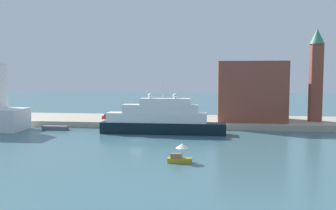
# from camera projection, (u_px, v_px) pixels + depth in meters

# --- Properties ---
(ground) EXTENTS (400.00, 400.00, 0.00)m
(ground) POSITION_uv_depth(u_px,v_px,m) (136.00, 141.00, 73.01)
(ground) COLOR #3D6670
(quay_dock) EXTENTS (110.00, 19.55, 1.45)m
(quay_dock) POSITION_uv_depth(u_px,v_px,m) (156.00, 121.00, 98.45)
(quay_dock) COLOR #ADA38E
(quay_dock) RESTS_ON ground
(large_yacht) EXTENTS (27.56, 3.86, 11.39)m
(large_yacht) POSITION_uv_depth(u_px,v_px,m) (161.00, 120.00, 81.46)
(large_yacht) COLOR black
(large_yacht) RESTS_ON ground
(small_motorboat) EXTENTS (3.61, 1.95, 2.88)m
(small_motorboat) POSITION_uv_depth(u_px,v_px,m) (180.00, 154.00, 54.65)
(small_motorboat) COLOR #B7991E
(small_motorboat) RESTS_ON ground
(work_barge) EXTENTS (6.02, 1.75, 0.95)m
(work_barge) POSITION_uv_depth(u_px,v_px,m) (55.00, 128.00, 87.25)
(work_barge) COLOR #595966
(work_barge) RESTS_ON ground
(harbor_building) EXTENTS (16.51, 12.67, 14.82)m
(harbor_building) POSITION_uv_depth(u_px,v_px,m) (251.00, 91.00, 93.49)
(harbor_building) COLOR brown
(harbor_building) RESTS_ON quay_dock
(bell_tower) EXTENTS (3.59, 3.59, 22.81)m
(bell_tower) POSITION_uv_depth(u_px,v_px,m) (316.00, 71.00, 91.15)
(bell_tower) COLOR brown
(bell_tower) RESTS_ON quay_dock
(parked_car) EXTENTS (4.26, 1.66, 1.28)m
(parked_car) POSITION_uv_depth(u_px,v_px,m) (110.00, 117.00, 97.09)
(parked_car) COLOR #B21E1E
(parked_car) RESTS_ON quay_dock
(person_figure) EXTENTS (0.36, 0.36, 1.70)m
(person_figure) POSITION_uv_depth(u_px,v_px,m) (123.00, 117.00, 94.45)
(person_figure) COLOR #334C8C
(person_figure) RESTS_ON quay_dock
(mooring_bollard) EXTENTS (0.48, 0.48, 0.71)m
(mooring_bollard) POSITION_uv_depth(u_px,v_px,m) (149.00, 121.00, 89.80)
(mooring_bollard) COLOR black
(mooring_bollard) RESTS_ON quay_dock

